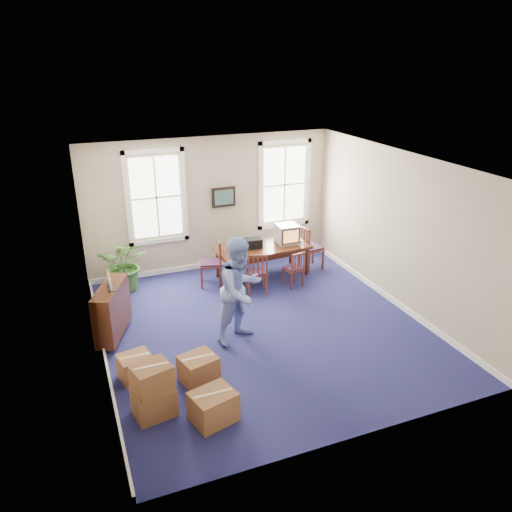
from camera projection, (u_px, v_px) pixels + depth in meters
name	position (u px, v px, depth m)	size (l,w,h in m)	color
floor	(263.00, 327.00, 9.71)	(6.50, 6.50, 0.00)	navy
ceiling	(263.00, 163.00, 8.49)	(6.50, 6.50, 0.00)	white
wall_back	(211.00, 204.00, 11.89)	(6.50, 6.50, 0.00)	tan
wall_front	(361.00, 339.00, 6.30)	(6.50, 6.50, 0.00)	tan
wall_left	(92.00, 276.00, 8.08)	(6.50, 6.50, 0.00)	tan
wall_right	(399.00, 231.00, 10.12)	(6.50, 6.50, 0.00)	tan
baseboard_back	(214.00, 264.00, 12.45)	(6.00, 0.04, 0.12)	white
baseboard_left	(105.00, 356.00, 8.67)	(0.04, 6.50, 0.12)	white
baseboard_right	(390.00, 298.00, 10.70)	(0.04, 6.50, 0.12)	white
window_left	(156.00, 197.00, 11.32)	(1.40, 0.12, 2.20)	white
window_right	(284.00, 185.00, 12.41)	(1.40, 0.12, 2.20)	white
wall_picture	(224.00, 197.00, 11.90)	(0.58, 0.06, 0.48)	black
conference_table	(263.00, 261.00, 11.79)	(2.17, 0.99, 0.74)	#421F10
crt_tv	(287.00, 234.00, 11.83)	(0.49, 0.54, 0.45)	#B7B7BC
game_console	(299.00, 241.00, 11.96)	(0.15, 0.18, 0.05)	white
equipment_bag	(252.00, 243.00, 11.57)	(0.44, 0.28, 0.22)	black
chair_near_left	(257.00, 272.00, 10.96)	(0.43, 0.43, 0.97)	maroon
chair_near_right	(293.00, 268.00, 11.29)	(0.38, 0.38, 0.85)	maroon
chair_end_left	(210.00, 263.00, 11.29)	(0.48, 0.48, 1.07)	maroon
chair_end_right	(311.00, 247.00, 12.16)	(0.49, 0.49, 1.09)	maroon
man	(241.00, 290.00, 8.96)	(0.97, 0.75, 1.99)	#7E96DB
credenza	(112.00, 314.00, 9.21)	(0.35, 1.22, 0.96)	#421F10
brochure_rack	(110.00, 284.00, 8.98)	(0.10, 0.59, 0.26)	#99999E
potted_plant	(125.00, 264.00, 11.02)	(1.10, 0.96, 1.22)	#305821
cardboard_boxes	(166.00, 381.00, 7.38)	(1.54, 1.54, 0.88)	brown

